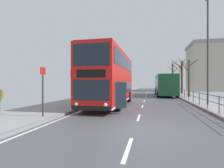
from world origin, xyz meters
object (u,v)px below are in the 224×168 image
Objects in this scene: bare_tree_far_00 at (189,77)px; background_building_00 at (219,67)px; bus_stop_sign_near at (43,86)px; double_decker_bus_main at (111,78)px; bare_tree_far_01 at (173,76)px; bare_tree_far_02 at (182,75)px; street_lamp_far_side at (208,43)px; background_bus_far_lane at (165,85)px.

bare_tree_far_00 is 0.35× the size of background_building_00.
double_decker_bus_main is at bearing 71.03° from bus_stop_sign_near.
bare_tree_far_01 is (10.62, 35.67, 1.85)m from bus_stop_sign_near.
double_decker_bus_main is 1.67× the size of bare_tree_far_02.
street_lamp_far_side is at bearing -110.22° from background_building_00.
street_lamp_far_side reaches higher than bare_tree_far_00.
background_bus_far_lane is at bearing 101.43° from street_lamp_far_side.
bare_tree_far_00 is at bearing -93.94° from bare_tree_far_02.
street_lamp_far_side is at bearing -78.57° from background_bus_far_lane.
bare_tree_far_00 is 0.70× the size of bare_tree_far_01.
double_decker_bus_main reaches higher than bus_stop_sign_near.
background_bus_far_lane is at bearing 127.47° from bare_tree_far_00.
bare_tree_far_02 reaches higher than background_bus_far_lane.
background_bus_far_lane is 26.17m from background_building_00.
bare_tree_far_00 is (0.24, 8.62, -2.47)m from street_lamp_far_side.
double_decker_bus_main is at bearing -170.59° from street_lamp_far_side.
street_lamp_far_side is 18.39m from bare_tree_far_02.
street_lamp_far_side is 27.99m from bare_tree_far_01.
street_lamp_far_side is (2.45, -12.14, 3.50)m from background_bus_far_lane.
bus_stop_sign_near is 46.97m from background_building_00.
double_decker_bus_main is 4.09× the size of bus_stop_sign_near.
bus_stop_sign_near is at bearing -118.61° from background_building_00.
street_lamp_far_side reaches higher than double_decker_bus_main.
background_building_00 is at bearing 69.78° from street_lamp_far_side.
background_building_00 is (11.78, 5.39, 2.44)m from bare_tree_far_01.
bare_tree_far_01 reaches higher than bare_tree_far_00.
bare_tree_far_00 reaches higher than background_bus_far_lane.
bus_stop_sign_near is at bearing -106.57° from bare_tree_far_01.
street_lamp_far_side is at bearing 9.41° from double_decker_bus_main.
background_building_00 reaches higher than background_bus_far_lane.
bus_stop_sign_near is at bearing -112.99° from bare_tree_far_02.
double_decker_bus_main is 1.46× the size of bare_tree_far_01.
bare_tree_far_02 is 19.06m from background_building_00.
bus_stop_sign_near is 0.18× the size of background_building_00.
background_building_00 is at bearing 24.58° from bare_tree_far_01.
double_decker_bus_main is 6.81m from bus_stop_sign_near.
double_decker_bus_main is 21.50m from bare_tree_far_02.
bare_tree_far_00 reaches higher than bus_stop_sign_near.
bare_tree_far_02 reaches higher than bare_tree_far_00.
background_bus_far_lane is (5.46, 13.45, -0.61)m from double_decker_bus_main.
bus_stop_sign_near is 13.20m from street_lamp_far_side.
background_building_00 is (20.19, 34.64, 3.71)m from double_decker_bus_main.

